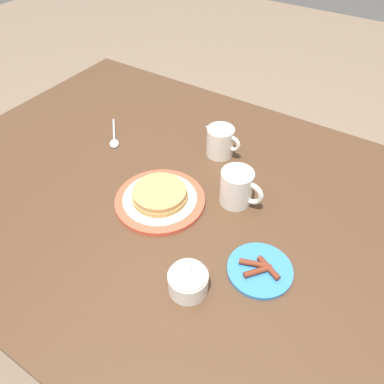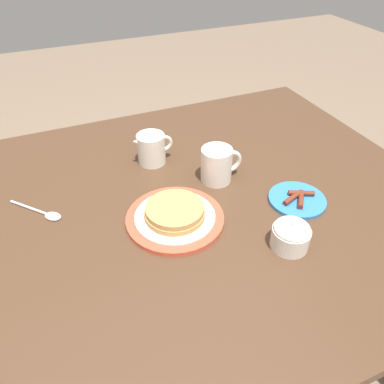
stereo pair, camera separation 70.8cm
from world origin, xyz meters
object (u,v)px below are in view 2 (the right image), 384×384
side_plate_bacon (297,199)px  sugar_bowl (291,235)px  pancake_plate (174,216)px  spoon (44,213)px  creamer_pitcher (151,148)px  coffee_mug (218,164)px

side_plate_bacon → sugar_bowl: bearing=-131.9°
pancake_plate → spoon: (-0.30, 0.15, -0.01)m
pancake_plate → creamer_pitcher: 0.28m
pancake_plate → sugar_bowl: (0.22, -0.18, 0.02)m
creamer_pitcher → coffee_mug: bearing=-47.9°
creamer_pitcher → sugar_bowl: 0.49m
side_plate_bacon → creamer_pitcher: (-0.30, 0.33, 0.04)m
coffee_mug → spoon: (-0.47, 0.04, -0.05)m
side_plate_bacon → creamer_pitcher: 0.45m
side_plate_bacon → coffee_mug: coffee_mug is taller
coffee_mug → sugar_bowl: 0.30m
coffee_mug → creamer_pitcher: (-0.14, 0.16, -0.00)m
side_plate_bacon → pancake_plate: bearing=170.0°
pancake_plate → side_plate_bacon: 0.33m
pancake_plate → coffee_mug: coffee_mug is taller
creamer_pitcher → spoon: (-0.33, -0.12, -0.05)m
creamer_pitcher → side_plate_bacon: bearing=-48.2°
creamer_pitcher → sugar_bowl: size_ratio=1.43×
side_plate_bacon → coffee_mug: 0.24m
pancake_plate → creamer_pitcher: creamer_pitcher is taller
side_plate_bacon → coffee_mug: size_ratio=1.24×
coffee_mug → creamer_pitcher: bearing=132.1°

